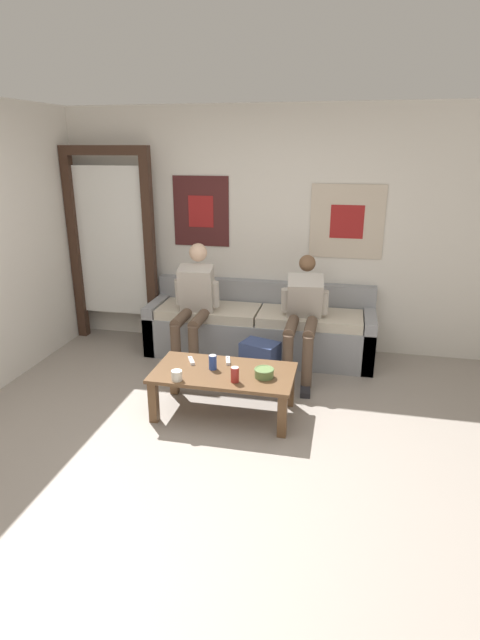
{
  "coord_description": "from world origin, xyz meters",
  "views": [
    {
      "loc": [
        0.91,
        -2.92,
        2.15
      ],
      "look_at": [
        0.02,
        1.19,
        0.67
      ],
      "focal_mm": 28.0,
      "sensor_mm": 36.0,
      "label": 1
    }
  ],
  "objects": [
    {
      "name": "ground_plane",
      "position": [
        0.0,
        0.0,
        0.0
      ],
      "size": [
        18.0,
        18.0,
        0.0
      ],
      "primitive_type": "plane",
      "color": "gray"
    },
    {
      "name": "wall_back",
      "position": [
        0.0,
        2.38,
        1.28
      ],
      "size": [
        10.0,
        0.07,
        2.55
      ],
      "color": "silver",
      "rests_on": "ground_plane"
    },
    {
      "name": "door_frame",
      "position": [
        -1.65,
        2.16,
        1.2
      ],
      "size": [
        1.0,
        0.1,
        2.15
      ],
      "color": "#382319",
      "rests_on": "ground_plane"
    },
    {
      "name": "couch",
      "position": [
        0.06,
        2.03,
        0.28
      ],
      "size": [
        2.39,
        0.69,
        0.75
      ],
      "color": "gray",
      "rests_on": "ground_plane"
    },
    {
      "name": "coffee_table",
      "position": [
        -0.01,
        0.71,
        0.33
      ],
      "size": [
        1.16,
        0.61,
        0.39
      ],
      "color": "brown",
      "rests_on": "ground_plane"
    },
    {
      "name": "person_seated_adult",
      "position": [
        -0.55,
        1.67,
        0.66
      ],
      "size": [
        0.47,
        0.82,
        1.22
      ],
      "color": "brown",
      "rests_on": "ground_plane"
    },
    {
      "name": "person_seated_teen",
      "position": [
        0.54,
        1.67,
        0.62
      ],
      "size": [
        0.47,
        0.94,
        1.13
      ],
      "color": "brown",
      "rests_on": "ground_plane"
    },
    {
      "name": "backpack",
      "position": [
        0.18,
        1.33,
        0.2
      ],
      "size": [
        0.39,
        0.34,
        0.41
      ],
      "color": "navy",
      "rests_on": "ground_plane"
    },
    {
      "name": "ceramic_bowl",
      "position": [
        0.33,
        0.67,
        0.43
      ],
      "size": [
        0.16,
        0.16,
        0.07
      ],
      "color": "#607F47",
      "rests_on": "coffee_table"
    },
    {
      "name": "pillar_candle",
      "position": [
        -0.33,
        0.47,
        0.43
      ],
      "size": [
        0.09,
        0.09,
        0.09
      ],
      "color": "silver",
      "rests_on": "coffee_table"
    },
    {
      "name": "drink_can_blue",
      "position": [
        -0.11,
        0.73,
        0.45
      ],
      "size": [
        0.07,
        0.07,
        0.12
      ],
      "color": "#28479E",
      "rests_on": "coffee_table"
    },
    {
      "name": "drink_can_red",
      "position": [
        0.12,
        0.54,
        0.45
      ],
      "size": [
        0.07,
        0.07,
        0.12
      ],
      "color": "maroon",
      "rests_on": "coffee_table"
    },
    {
      "name": "game_controller_near_left",
      "position": [
        -0.02,
        0.9,
        0.4
      ],
      "size": [
        0.07,
        0.15,
        0.03
      ],
      "color": "white",
      "rests_on": "coffee_table"
    },
    {
      "name": "game_controller_near_right",
      "position": [
        -0.33,
        0.83,
        0.4
      ],
      "size": [
        0.1,
        0.14,
        0.03
      ],
      "color": "white",
      "rests_on": "coffee_table"
    }
  ]
}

